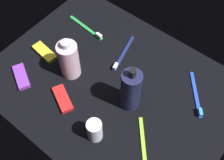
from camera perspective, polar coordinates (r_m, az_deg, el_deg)
name	(u,v)px	position (r cm, az deg, el deg)	size (l,w,h in cm)	color
ground_plane	(112,85)	(100.62, 0.00, -1.11)	(84.00, 64.00, 1.20)	black
lotion_bottle	(131,90)	(89.36, 3.77, -2.02)	(6.48, 6.48, 19.27)	#1C1E40
bodywash_bottle	(69,60)	(98.05, -8.60, 4.05)	(6.97, 6.97, 16.61)	silver
deodorant_stick	(95,130)	(87.74, -3.50, -10.03)	(4.77, 4.77, 8.59)	silver
toothbrush_blue	(196,96)	(101.19, 16.56, -3.15)	(12.32, 14.70, 2.10)	blue
toothbrush_navy	(123,55)	(106.93, 2.13, 5.06)	(5.42, 17.77, 2.10)	navy
toothbrush_lime	(144,147)	(90.12, 6.35, -13.25)	(12.67, 14.41, 2.10)	#8CD133
toothbrush_green	(88,28)	(115.88, -4.88, 10.25)	(18.04, 2.66, 2.10)	green
snack_bar_red	(63,99)	(97.85, -9.85, -3.68)	(10.40, 4.00, 1.50)	red
snack_bar_purple	(21,77)	(106.03, -17.69, 0.65)	(10.40, 4.00, 1.50)	purple
snack_bar_yellow	(45,52)	(110.38, -13.35, 5.42)	(10.40, 4.00, 1.50)	yellow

